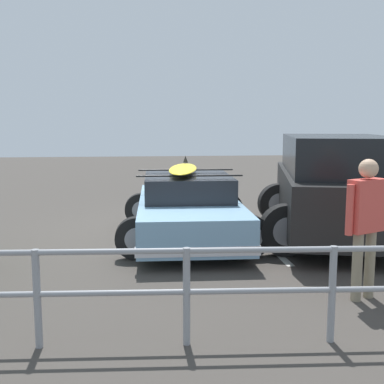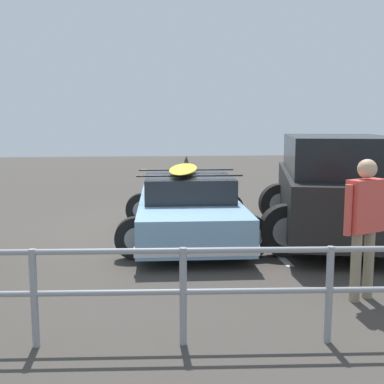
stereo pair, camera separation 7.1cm
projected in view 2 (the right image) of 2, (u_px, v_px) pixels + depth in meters
ground_plane at (167, 233)px, 9.26m from camera, size 44.00×44.00×0.02m
parking_stripe at (260, 237)px, 8.93m from camera, size 0.12×3.76×0.00m
sedan_car at (188, 208)px, 8.75m from camera, size 2.54×4.14×1.44m
suv_car at (337, 186)px, 8.69m from camera, size 3.34×4.74×1.87m
person_bystander at (365, 216)px, 5.62m from camera, size 0.60×0.37×1.68m
railing_fence at (330, 280)px, 4.55m from camera, size 8.38×0.65×0.95m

